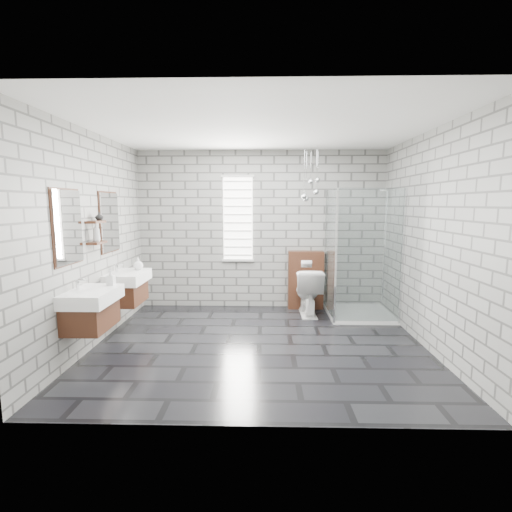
{
  "coord_description": "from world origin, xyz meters",
  "views": [
    {
      "loc": [
        0.07,
        -4.6,
        1.8
      ],
      "look_at": [
        -0.05,
        0.35,
        1.1
      ],
      "focal_mm": 26.0,
      "sensor_mm": 36.0,
      "label": 1
    }
  ],
  "objects_px": {
    "vanity_right": "(125,279)",
    "cistern_panel": "(306,280)",
    "toilet": "(308,291)",
    "vanity_left": "(88,298)",
    "shower_enclosure": "(355,287)"
  },
  "relations": [
    {
      "from": "vanity_right",
      "to": "cistern_panel",
      "type": "relative_size",
      "value": 1.57
    },
    {
      "from": "vanity_right",
      "to": "toilet",
      "type": "relative_size",
      "value": 2.04
    },
    {
      "from": "vanity_left",
      "to": "toilet",
      "type": "xyz_separation_m",
      "value": [
        2.68,
        1.94,
        -0.37
      ]
    },
    {
      "from": "vanity_left",
      "to": "vanity_right",
      "type": "height_order",
      "value": "same"
    },
    {
      "from": "vanity_right",
      "to": "toilet",
      "type": "bearing_deg",
      "value": 17.54
    },
    {
      "from": "toilet",
      "to": "shower_enclosure",
      "type": "bearing_deg",
      "value": 167.39
    },
    {
      "from": "vanity_left",
      "to": "toilet",
      "type": "bearing_deg",
      "value": 35.94
    },
    {
      "from": "vanity_right",
      "to": "shower_enclosure",
      "type": "height_order",
      "value": "shower_enclosure"
    },
    {
      "from": "vanity_left",
      "to": "cistern_panel",
      "type": "height_order",
      "value": "vanity_left"
    },
    {
      "from": "vanity_left",
      "to": "vanity_right",
      "type": "bearing_deg",
      "value": 90.0
    },
    {
      "from": "shower_enclosure",
      "to": "toilet",
      "type": "distance_m",
      "value": 0.75
    },
    {
      "from": "vanity_left",
      "to": "shower_enclosure",
      "type": "distance_m",
      "value": 3.86
    },
    {
      "from": "cistern_panel",
      "to": "shower_enclosure",
      "type": "bearing_deg",
      "value": -35.32
    },
    {
      "from": "vanity_left",
      "to": "cistern_panel",
      "type": "bearing_deg",
      "value": 40.76
    },
    {
      "from": "vanity_right",
      "to": "cistern_panel",
      "type": "distance_m",
      "value": 2.95
    }
  ]
}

